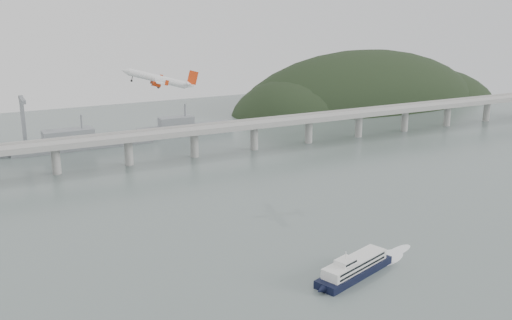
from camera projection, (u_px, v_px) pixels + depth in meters
ground at (310, 266)px, 269.98m from camera, size 900.00×900.00×0.00m
bridge at (167, 137)px, 437.56m from camera, size 800.00×22.00×23.90m
headland at (372, 119)px, 683.48m from camera, size 365.00×155.00×156.00m
ferry at (355, 268)px, 259.90m from camera, size 69.26×30.68×13.56m
airliner at (160, 79)px, 316.37m from camera, size 40.57×37.27×13.78m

